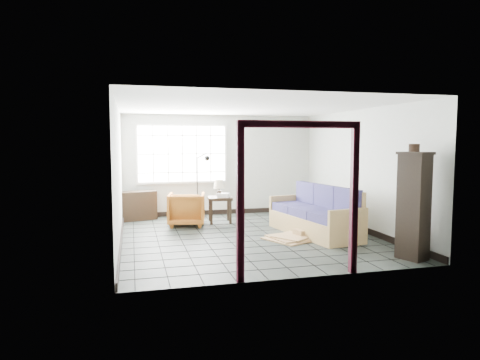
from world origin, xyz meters
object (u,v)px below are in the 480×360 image
object	(u,v)px
tall_shelf	(414,205)
side_table	(220,201)
armchair	(186,207)
futon_sofa	(317,217)

from	to	relation	value
tall_shelf	side_table	bearing A→B (deg)	101.84
armchair	side_table	size ratio (longest dim) A/B	1.35
futon_sofa	armchair	bearing A→B (deg)	137.87
armchair	tall_shelf	xyz separation A→B (m)	(3.21, -3.72, 0.48)
side_table	tall_shelf	bearing A→B (deg)	-58.26
futon_sofa	side_table	distance (m)	2.43
futon_sofa	armchair	size ratio (longest dim) A/B	2.89
futon_sofa	armchair	xyz separation A→B (m)	(-2.50, 1.59, 0.05)
futon_sofa	tall_shelf	bearing A→B (deg)	-81.12
armchair	tall_shelf	size ratio (longest dim) A/B	0.47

